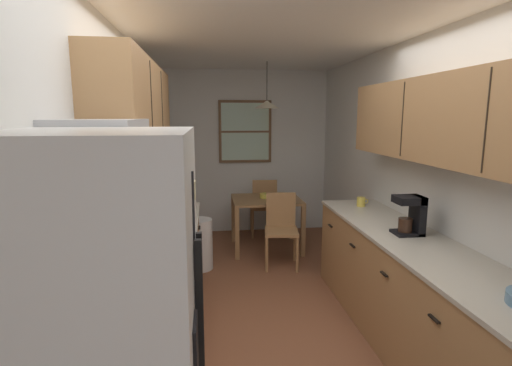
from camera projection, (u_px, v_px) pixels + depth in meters
The scene contains 22 objects.
ground_plane at pixel (270, 305), 3.85m from camera, with size 12.00×12.00×0.00m, color brown.
wall_left at pixel (122, 181), 3.47m from camera, with size 0.10×9.00×2.55m, color silver.
wall_right at pixel (408, 175), 3.80m from camera, with size 0.10×9.00×2.55m, color silver.
wall_back at pixel (245, 152), 6.23m from camera, with size 4.40×0.10×2.55m, color silver.
ceiling_slab at pixel (272, 30), 3.41m from camera, with size 4.40×9.00×0.08m, color white.
stove_range at pixel (138, 363), 2.20m from camera, with size 0.66×0.58×1.10m.
microwave_over_range at pixel (103, 153), 1.98m from camera, with size 0.39×0.63×0.33m.
counter_left at pixel (163, 277), 3.44m from camera, with size 0.64×1.95×0.90m.
upper_cabinets_left at pixel (137, 110), 3.12m from camera, with size 0.33×2.03×0.75m.
counter_right at pixel (422, 303), 2.95m from camera, with size 0.64×3.25×0.90m.
upper_cabinets_right at pixel (459, 120), 2.68m from camera, with size 0.33×2.93×0.64m.
dining_table at pixel (266, 207), 5.39m from camera, with size 0.93×0.78×0.72m.
dining_chair_near at pixel (281, 226), 4.84m from camera, with size 0.45×0.45×0.90m.
dining_chair_far at pixel (264, 204), 6.00m from camera, with size 0.42×0.42×0.90m.
pendant_light at pixel (267, 104), 5.16m from camera, with size 0.33×0.33×0.60m.
back_window at pixel (245, 132), 6.10m from camera, with size 0.82×0.05×0.97m.
trash_bin at pixel (200, 244), 4.73m from camera, with size 0.30×0.30×0.62m, color white.
storage_canister at pixel (149, 239), 2.70m from camera, with size 0.11×0.11×0.21m.
dish_towel at pixel (202, 340), 2.38m from camera, with size 0.02×0.16×0.24m, color silver.
coffee_maker at pixel (412, 214), 3.14m from camera, with size 0.22×0.18×0.32m.
mug_spare at pixel (361, 202), 4.14m from camera, with size 0.13×0.09×0.10m.
table_serving_bowl at pixel (266, 196), 5.41m from camera, with size 0.16×0.16×0.06m, color #E0D14C.
Camera 1 is at (-0.58, -2.54, 1.85)m, focal length 27.37 mm.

